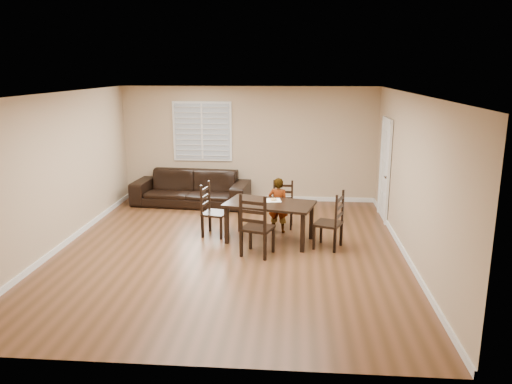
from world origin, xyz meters
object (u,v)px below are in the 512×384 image
at_px(dining_table, 270,207).
at_px(chair_near, 283,205).
at_px(chair_far, 255,229).
at_px(chair_left, 209,212).
at_px(sofa, 191,188).
at_px(child, 278,205).
at_px(chair_right, 335,223).
at_px(donut, 274,199).

xyz_separation_m(dining_table, chair_near, (0.21, 0.97, -0.22)).
relative_size(chair_far, chair_left, 1.08).
bearing_deg(chair_near, chair_far, -101.20).
distance_m(chair_near, chair_far, 1.84).
bearing_deg(chair_far, sofa, -43.89).
bearing_deg(chair_far, child, -86.38).
height_order(chair_far, chair_left, chair_far).
distance_m(dining_table, chair_far, 0.86).
relative_size(chair_near, chair_left, 0.91).
bearing_deg(chair_right, chair_left, -83.29).
bearing_deg(donut, chair_left, 174.84).
bearing_deg(chair_left, chair_far, -127.94).
xyz_separation_m(chair_near, sofa, (-2.17, 1.44, -0.03)).
relative_size(chair_far, chair_right, 1.06).
xyz_separation_m(chair_near, donut, (-0.15, -0.80, 0.34)).
bearing_deg(chair_left, dining_table, -92.40).
bearing_deg(chair_far, chair_left, -31.27).
bearing_deg(chair_far, chair_near, -85.59).
xyz_separation_m(dining_table, chair_far, (-0.21, -0.82, -0.15)).
distance_m(child, donut, 0.45).
relative_size(chair_near, child, 0.86).
relative_size(dining_table, chair_left, 1.71).
distance_m(dining_table, chair_left, 1.21).
bearing_deg(chair_left, sofa, 31.39).
bearing_deg(chair_left, child, -67.12).
relative_size(chair_left, sofa, 0.38).
height_order(chair_near, chair_left, chair_left).
relative_size(chair_near, sofa, 0.35).
distance_m(dining_table, sofa, 3.11).
bearing_deg(dining_table, chair_right, -0.72).
distance_m(chair_left, sofa, 2.27).
bearing_deg(chair_far, chair_right, -141.48).
xyz_separation_m(dining_table, chair_right, (1.16, -0.30, -0.18)).
xyz_separation_m(donut, sofa, (-2.02, 2.24, -0.37)).
bearing_deg(sofa, child, -36.45).
bearing_deg(sofa, chair_right, -35.80).
bearing_deg(chair_left, donut, -84.18).
relative_size(chair_left, child, 0.94).
relative_size(chair_near, chair_right, 0.90).
xyz_separation_m(chair_right, sofa, (-3.12, 2.70, -0.08)).
relative_size(chair_right, sofa, 0.39).
relative_size(chair_far, sofa, 0.41).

